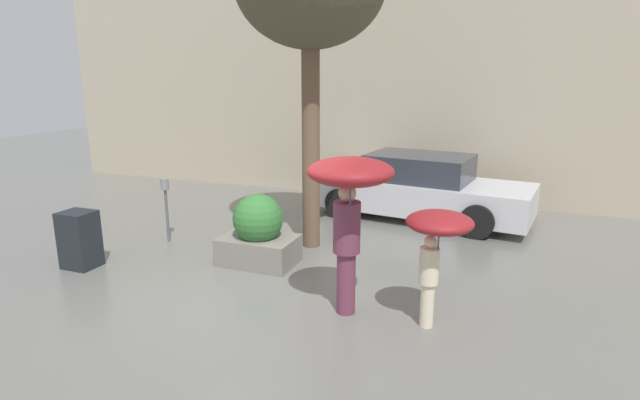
{
  "coord_description": "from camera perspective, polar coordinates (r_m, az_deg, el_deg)",
  "views": [
    {
      "loc": [
        3.15,
        -5.46,
        2.94
      ],
      "look_at": [
        0.45,
        1.6,
        1.05
      ],
      "focal_mm": 28.0,
      "sensor_mm": 36.0,
      "label": 1
    }
  ],
  "objects": [
    {
      "name": "newspaper_box",
      "position": [
        8.67,
        -25.78,
        -4.09
      ],
      "size": [
        0.5,
        0.44,
        0.9
      ],
      "color": "#1E2328",
      "rests_on": "ground"
    },
    {
      "name": "ground_plane",
      "position": [
        6.95,
        -8.38,
        -11.13
      ],
      "size": [
        40.0,
        40.0,
        0.0
      ],
      "primitive_type": "plane",
      "color": "slate"
    },
    {
      "name": "parked_car_near",
      "position": [
        10.72,
        11.19,
        1.28
      ],
      "size": [
        4.75,
        2.38,
        1.35
      ],
      "rotation": [
        0.0,
        0.0,
        1.43
      ],
      "color": "silver",
      "rests_on": "ground"
    },
    {
      "name": "building_facade",
      "position": [
        12.37,
        6.33,
        14.24
      ],
      "size": [
        18.0,
        0.3,
        6.0
      ],
      "color": "#B7A88E",
      "rests_on": "ground"
    },
    {
      "name": "parking_meter",
      "position": [
        9.32,
        -17.23,
        0.41
      ],
      "size": [
        0.14,
        0.14,
        1.17
      ],
      "color": "#595B60",
      "rests_on": "ground"
    },
    {
      "name": "person_adult",
      "position": [
        5.9,
        3.38,
        0.88
      ],
      "size": [
        1.03,
        1.03,
        2.02
      ],
      "rotation": [
        0.0,
        0.0,
        -1.03
      ],
      "color": "brown",
      "rests_on": "ground"
    },
    {
      "name": "person_child",
      "position": [
        5.86,
        13.23,
        -3.94
      ],
      "size": [
        0.76,
        0.76,
        1.45
      ],
      "rotation": [
        0.0,
        0.0,
        -0.43
      ],
      "color": "beige",
      "rests_on": "ground"
    },
    {
      "name": "planter_box",
      "position": [
        8.0,
        -7.06,
        -3.81
      ],
      "size": [
        1.19,
        0.81,
        1.14
      ],
      "color": "gray",
      "rests_on": "ground"
    }
  ]
}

